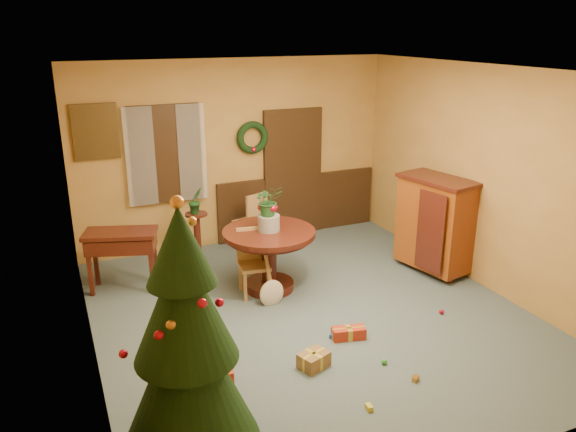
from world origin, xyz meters
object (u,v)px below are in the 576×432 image
chair_near (253,259)px  writing_desk (121,246)px  sideboard (435,222)px  dining_table (269,248)px  christmas_tree (187,345)px

chair_near → writing_desk: chair_near is taller
sideboard → dining_table: bearing=171.0°
chair_near → christmas_tree: bearing=-119.3°
dining_table → chair_near: bearing=-180.0°
dining_table → writing_desk: 1.93m
writing_desk → christmas_tree: bearing=-89.3°
writing_desk → sideboard: (4.12, -1.15, 0.12)m
christmas_tree → writing_desk: bearing=90.7°
chair_near → sideboard: (2.58, -0.37, 0.27)m
dining_table → christmas_tree: 3.21m
chair_near → writing_desk: (-1.54, 0.78, 0.15)m
chair_near → sideboard: size_ratio=0.64×
christmas_tree → writing_desk: (-0.04, 3.44, -0.45)m
chair_near → writing_desk: 1.73m
writing_desk → sideboard: sideboard is taller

